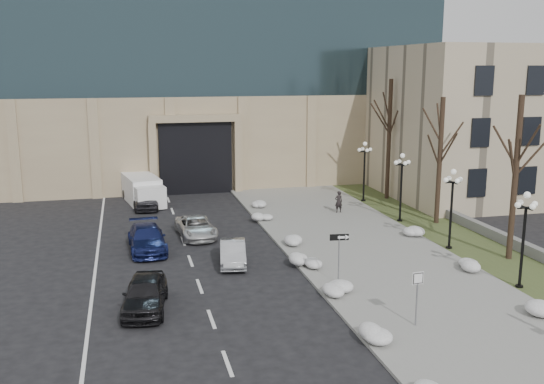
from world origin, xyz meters
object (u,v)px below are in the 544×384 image
(box_truck, at_px, (143,190))
(lamppost_b, at_px, (452,198))
(car_c, at_px, (147,239))
(one_way_sign, at_px, (342,243))
(car_e, at_px, (147,199))
(car_d, at_px, (196,227))
(car_b, at_px, (233,253))
(pedestrian, at_px, (339,202))
(lamppost_c, at_px, (402,178))
(lamppost_a, at_px, (524,227))
(car_a, at_px, (145,294))
(keep_sign, at_px, (417,287))
(lamppost_d, at_px, (364,163))

(box_truck, bearing_deg, lamppost_b, -55.56)
(car_c, height_order, one_way_sign, one_way_sign)
(box_truck, height_order, one_way_sign, one_way_sign)
(car_c, distance_m, car_e, 10.87)
(car_d, bearing_deg, lamppost_b, -28.35)
(car_b, relative_size, pedestrian, 2.44)
(pedestrian, height_order, lamppost_c, lamppost_c)
(car_d, height_order, lamppost_b, lamppost_b)
(pedestrian, distance_m, lamppost_a, 16.74)
(pedestrian, distance_m, lamppost_b, 10.52)
(car_a, distance_m, car_d, 11.63)
(car_d, bearing_deg, pedestrian, 14.09)
(car_a, relative_size, car_c, 0.89)
(car_d, xyz_separation_m, keep_sign, (7.05, -15.61, 1.13))
(car_e, xyz_separation_m, lamppost_b, (16.55, -14.91, 2.35))
(box_truck, distance_m, lamppost_b, 23.91)
(keep_sign, bearing_deg, lamppost_d, 68.16)
(lamppost_c, bearing_deg, lamppost_b, -90.00)
(one_way_sign, distance_m, lamppost_c, 13.31)
(car_c, height_order, pedestrian, pedestrian)
(one_way_sign, distance_m, keep_sign, 5.48)
(car_b, height_order, keep_sign, keep_sign)
(car_e, xyz_separation_m, lamppost_c, (16.55, -8.41, 2.35))
(car_d, relative_size, keep_sign, 1.90)
(car_c, bearing_deg, car_d, 33.36)
(one_way_sign, xyz_separation_m, lamppost_b, (8.09, 4.03, 0.93))
(car_c, relative_size, lamppost_b, 1.04)
(car_d, distance_m, pedestrian, 11.25)
(car_d, bearing_deg, lamppost_a, -46.65)
(lamppost_a, distance_m, lamppost_d, 19.50)
(keep_sign, height_order, lamppost_b, lamppost_b)
(pedestrian, xyz_separation_m, lamppost_b, (3.24, -9.78, 2.17))
(car_d, distance_m, car_e, 9.04)
(car_e, xyz_separation_m, lamppost_d, (16.55, -1.91, 2.35))
(pedestrian, bearing_deg, car_a, 42.38)
(one_way_sign, relative_size, keep_sign, 1.08)
(car_d, height_order, keep_sign, keep_sign)
(box_truck, bearing_deg, lamppost_c, -42.15)
(lamppost_d, bearing_deg, one_way_sign, -115.41)
(pedestrian, bearing_deg, car_c, 19.22)
(car_a, relative_size, keep_sign, 1.85)
(car_b, xyz_separation_m, one_way_sign, (4.54, -4.50, 1.51))
(car_a, height_order, keep_sign, keep_sign)
(keep_sign, bearing_deg, lamppost_b, 48.96)
(keep_sign, bearing_deg, lamppost_a, 17.80)
(car_a, xyz_separation_m, lamppost_d, (17.44, 17.82, 2.32))
(car_b, height_order, car_e, car_e)
(car_a, xyz_separation_m, lamppost_c, (17.44, 11.32, 2.32))
(lamppost_a, bearing_deg, pedestrian, 101.24)
(pedestrian, relative_size, lamppost_a, 0.33)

